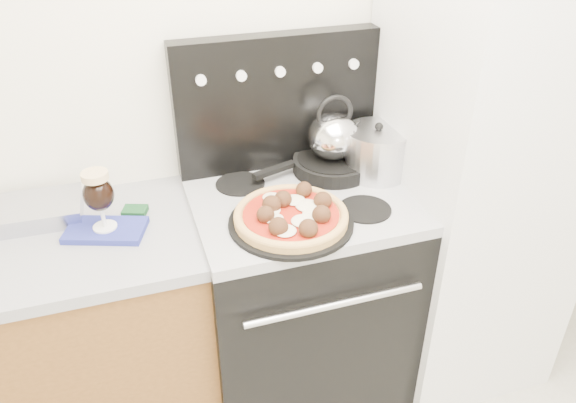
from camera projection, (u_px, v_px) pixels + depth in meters
name	position (u px, v px, depth m)	size (l,w,h in m)	color
room_shell	(414.00, 282.00, 1.07)	(3.52, 3.01, 2.52)	beige
stove_body	(299.00, 300.00, 2.23)	(0.76, 0.65, 0.88)	black
cooktop	(300.00, 201.00, 1.99)	(0.76, 0.65, 0.04)	#ADADB2
backguard	(277.00, 102.00, 2.07)	(0.76, 0.08, 0.50)	black
fridge	(477.00, 164.00, 2.12)	(0.64, 0.68, 1.90)	silver
foil_sheet	(37.00, 211.00, 1.88)	(0.29, 0.21, 0.06)	silver
oven_mitt	(106.00, 230.00, 1.81)	(0.25, 0.14, 0.02)	navy
beer_glass	(100.00, 200.00, 1.75)	(0.10, 0.10, 0.21)	black
pizza_pan	(291.00, 222.00, 1.82)	(0.41, 0.41, 0.01)	black
pizza	(291.00, 214.00, 1.81)	(0.37, 0.37, 0.05)	#E99F4A
skillet	(332.00, 164.00, 2.13)	(0.30, 0.30, 0.05)	black
tea_kettle	(334.00, 133.00, 2.06)	(0.19, 0.19, 0.21)	silver
stock_pot	(377.00, 153.00, 2.08)	(0.23, 0.23, 0.17)	silver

